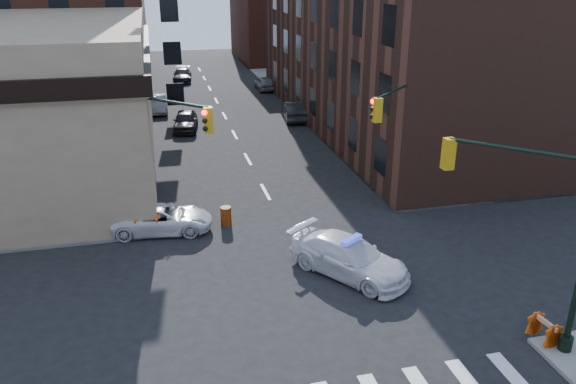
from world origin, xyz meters
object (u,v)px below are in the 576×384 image
barricade_nw_a (147,225)px  pedestrian_a (97,208)px  pickup (162,219)px  police_car (349,257)px  parked_car_enear (294,111)px  barricade_se_a (544,330)px  parked_car_wnear (185,121)px  parked_car_wfar (157,104)px  barrel_bank (226,216)px  barrel_road (338,245)px  pedestrian_b (62,212)px

barricade_nw_a → pedestrian_a: bearing=151.3°
pickup → police_car: bearing=-122.1°
parked_car_enear → police_car: bearing=88.7°
barricade_nw_a → barricade_se_a: bearing=-35.9°
parked_car_wnear → parked_car_enear: 9.07m
barricade_nw_a → parked_car_enear: bearing=64.2°
police_car → parked_car_wnear: 24.49m
police_car → parked_car_wnear: police_car is taller
police_car → parked_car_wfar: bearing=67.6°
barrel_bank → parked_car_wfar: bearing=96.4°
parked_car_wnear → parked_car_wfar: parked_car_wnear is taller
parked_car_wnear → parked_car_wfar: (-2.00, 6.50, -0.03)m
pickup → barrel_bank: bearing=-83.4°
police_car → pedestrian_a: (-10.40, 7.02, 0.27)m
barrel_road → parked_car_enear: bearing=80.7°
barrel_road → barricade_se_a: barricade_se_a is taller
police_car → parked_car_wfar: 31.26m
parked_car_wnear → pedestrian_a: bearing=-100.0°
parked_car_enear → parked_car_wnear: bearing=14.9°
pedestrian_a → barrel_bank: bearing=33.5°
parked_car_wnear → barricade_se_a: size_ratio=4.09×
pickup → pedestrian_b: pedestrian_b is taller
pickup → pedestrian_a: pedestrian_a is taller
police_car → pedestrian_b: (-12.01, 7.14, 0.17)m
pedestrian_a → pedestrian_b: size_ratio=1.13×
barrel_road → barricade_se_a: 8.97m
parked_car_wnear → parked_car_enear: bearing=14.8°
parked_car_enear → barrel_bank: parked_car_enear is taller
pedestrian_a → barrel_road: pedestrian_a is taller
parked_car_wnear → barricade_nw_a: 18.76m
barricade_se_a → pedestrian_a: bearing=42.4°
parked_car_wnear → barrel_road: size_ratio=4.72×
police_car → pickup: (-7.38, 5.90, -0.11)m
pickup → barricade_nw_a: (-0.70, -0.46, -0.02)m
parked_car_wfar → barricade_nw_a: (-1.00, -25.01, -0.07)m
barrel_bank → barricade_nw_a: 3.79m
pedestrian_b → parked_car_enear: bearing=60.0°
barrel_bank → barricade_nw_a: (-3.76, -0.46, 0.16)m
parked_car_wnear → barrel_bank: parked_car_wnear is taller
police_car → parked_car_wfar: (-7.08, 30.45, -0.05)m
parked_car_wnear → parked_car_enear: parked_car_enear is taller
barricade_nw_a → pickup: bearing=38.6°
police_car → barricade_se_a: size_ratio=4.96×
parked_car_wnear → barricade_nw_a: bearing=-91.8°
parked_car_wfar → barrel_road: bearing=-77.8°
parked_car_enear → barrel_bank: size_ratio=4.92×
parked_car_enear → barricade_se_a: size_ratio=4.38×
parked_car_wfar → barrel_road: 29.67m
pedestrian_b → barrel_road: (12.09, -5.48, -0.47)m
parked_car_enear → pedestrian_a: pedestrian_a is taller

